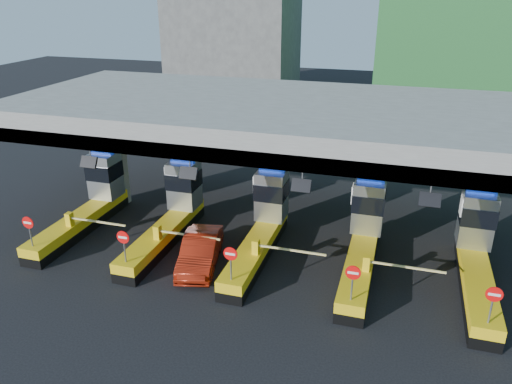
# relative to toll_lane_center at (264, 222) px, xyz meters

# --- Properties ---
(ground) EXTENTS (120.00, 120.00, 0.00)m
(ground) POSITION_rel_toll_lane_center_xyz_m (-0.00, -0.28, -1.40)
(ground) COLOR black
(ground) RESTS_ON ground
(toll_canopy) EXTENTS (28.00, 12.09, 7.00)m
(toll_canopy) POSITION_rel_toll_lane_center_xyz_m (-0.00, 2.59, 4.74)
(toll_canopy) COLOR slate
(toll_canopy) RESTS_ON ground
(toll_lane_far_left) EXTENTS (4.43, 8.00, 4.16)m
(toll_lane_far_left) POSITION_rel_toll_lane_center_xyz_m (-10.00, 0.00, 0.00)
(toll_lane_far_left) COLOR black
(toll_lane_far_left) RESTS_ON ground
(toll_lane_left) EXTENTS (4.43, 8.00, 4.16)m
(toll_lane_left) POSITION_rel_toll_lane_center_xyz_m (-5.00, 0.00, 0.00)
(toll_lane_left) COLOR black
(toll_lane_left) RESTS_ON ground
(toll_lane_center) EXTENTS (4.43, 8.00, 4.16)m
(toll_lane_center) POSITION_rel_toll_lane_center_xyz_m (0.00, 0.00, 0.00)
(toll_lane_center) COLOR black
(toll_lane_center) RESTS_ON ground
(toll_lane_right) EXTENTS (4.43, 8.00, 4.16)m
(toll_lane_right) POSITION_rel_toll_lane_center_xyz_m (5.00, 0.00, 0.00)
(toll_lane_right) COLOR black
(toll_lane_right) RESTS_ON ground
(toll_lane_far_right) EXTENTS (4.43, 8.00, 4.16)m
(toll_lane_far_right) POSITION_rel_toll_lane_center_xyz_m (10.00, 0.00, 0.00)
(toll_lane_far_right) COLOR black
(toll_lane_far_right) RESTS_ON ground
(bg_building_concrete) EXTENTS (14.00, 10.00, 18.00)m
(bg_building_concrete) POSITION_rel_toll_lane_center_xyz_m (-14.00, 35.72, 7.60)
(bg_building_concrete) COLOR #4C4C49
(bg_building_concrete) RESTS_ON ground
(red_car) EXTENTS (2.55, 4.81, 1.51)m
(red_car) POSITION_rel_toll_lane_center_xyz_m (-2.37, -2.63, -0.64)
(red_car) COLOR maroon
(red_car) RESTS_ON ground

